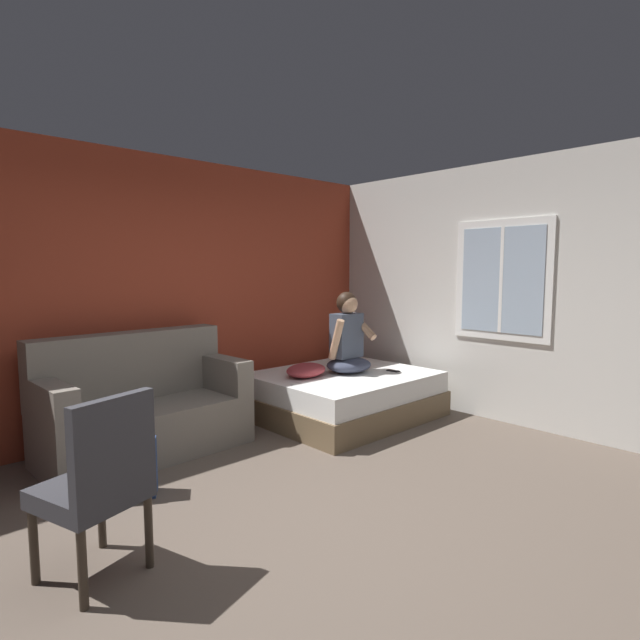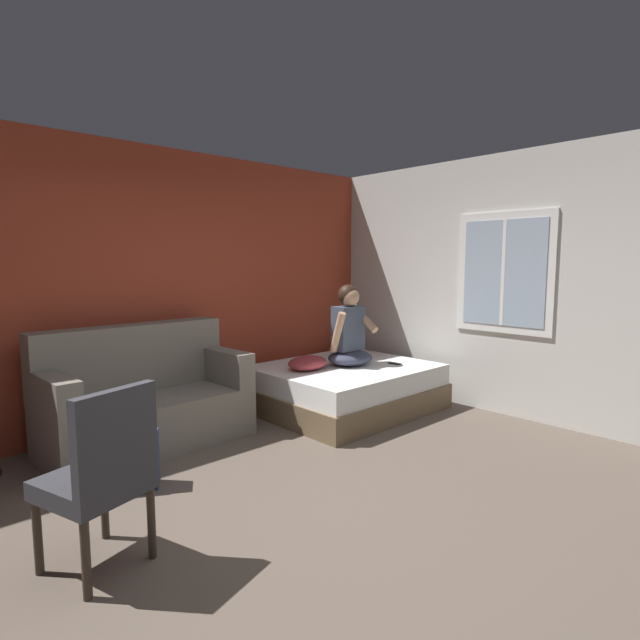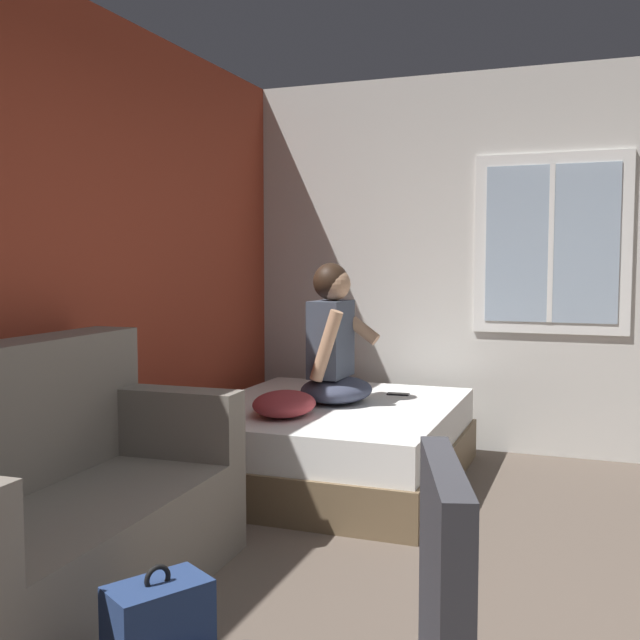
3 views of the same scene
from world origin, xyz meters
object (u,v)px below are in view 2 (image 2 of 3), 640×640
bed (345,387)px  backpack (136,462)px  cell_phone (395,363)px  couch (145,400)px  person_seated (349,332)px  side_chair (102,472)px  throw_pillow (308,363)px

bed → backpack: bearing=-172.3°
bed → cell_phone: (0.46, -0.31, 0.25)m
couch → person_seated: 2.20m
bed → couch: 2.11m
side_chair → cell_phone: (3.43, 0.84, -0.05)m
bed → cell_phone: size_ratio=12.54×
side_chair → couch: bearing=60.0°
person_seated → backpack: 2.63m
backpack → cell_phone: bearing=0.4°
person_seated → cell_phone: bearing=-38.7°
backpack → throw_pillow: (2.04, 0.46, 0.36)m
side_chair → backpack: (0.51, 0.82, -0.34)m
couch → backpack: (-0.42, -0.79, -0.20)m
couch → throw_pillow: 1.66m
bed → backpack: size_ratio=3.94×
person_seated → bed: bearing=-178.7°
bed → person_seated: size_ratio=2.06×
couch → person_seated: (2.11, -0.45, 0.44)m
person_seated → backpack: bearing=-172.4°
cell_phone → couch: bearing=158.6°
person_seated → backpack: size_ratio=1.91×
cell_phone → side_chair: bearing=-170.5°
couch → throw_pillow: couch is taller
side_chair → backpack: 1.02m
bed → side_chair: size_ratio=1.84×
couch → side_chair: bearing=-120.0°
bed → couch: size_ratio=1.04×
bed → cell_phone: bearing=-34.6°
bed → throw_pillow: bearing=163.3°
bed → couch: bearing=167.5°
couch → cell_phone: size_ratio=12.00×
couch → backpack: couch is taller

